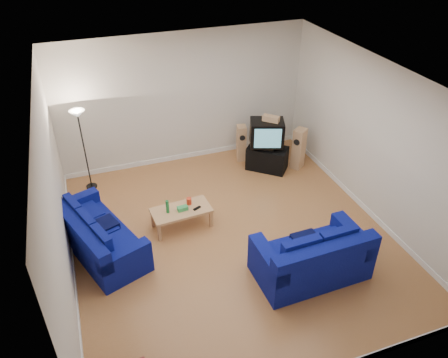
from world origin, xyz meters
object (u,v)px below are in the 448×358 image
object	(u,v)px
sofa_three_seat	(97,238)
television	(267,133)
sofa_loveseat	(312,260)
coffee_table	(181,211)
tv_stand	(267,158)

from	to	relation	value
sofa_three_seat	television	distance (m)	4.56
sofa_loveseat	coffee_table	size ratio (longest dim) A/B	1.61
coffee_table	sofa_loveseat	bearing A→B (deg)	-49.38
television	tv_stand	bearing A→B (deg)	-24.80
sofa_three_seat	coffee_table	distance (m)	1.69
sofa_loveseat	tv_stand	xyz separation A→B (m)	(0.75, 3.55, -0.08)
sofa_loveseat	tv_stand	bearing A→B (deg)	76.46
sofa_three_seat	coffee_table	xyz separation A→B (m)	(1.68, 0.18, 0.06)
coffee_table	television	bearing A→B (deg)	30.73
coffee_table	tv_stand	world-z (taller)	tv_stand
coffee_table	tv_stand	bearing A→B (deg)	29.83
coffee_table	television	world-z (taller)	television
tv_stand	television	size ratio (longest dim) A/B	1.03
sofa_three_seat	tv_stand	distance (m)	4.53
tv_stand	television	distance (m)	0.68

